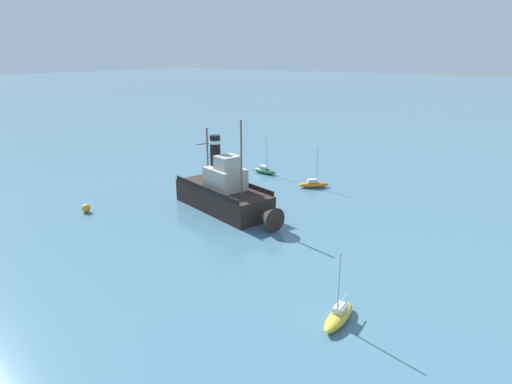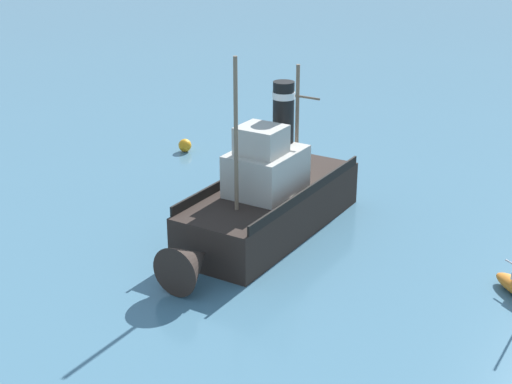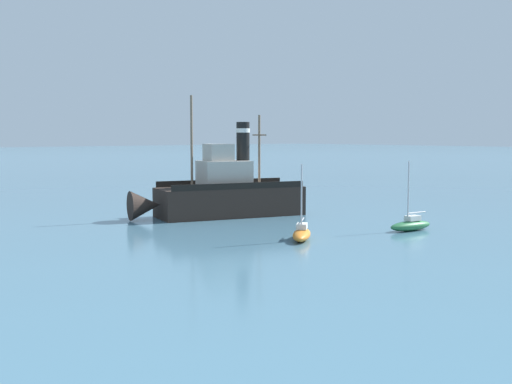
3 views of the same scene
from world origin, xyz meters
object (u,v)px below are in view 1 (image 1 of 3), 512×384
at_px(sailboat_yellow, 339,316).
at_px(sailboat_green, 265,170).
at_px(mooring_buoy, 86,208).
at_px(old_tugboat, 226,194).
at_px(sailboat_orange, 314,184).

distance_m(sailboat_yellow, sailboat_green, 36.15).
bearing_deg(mooring_buoy, sailboat_green, 164.48).
distance_m(old_tugboat, sailboat_yellow, 22.31).
relative_size(sailboat_green, mooring_buoy, 5.50).
bearing_deg(old_tugboat, sailboat_green, -161.03).
xyz_separation_m(old_tugboat, sailboat_green, (-15.00, -5.16, -1.40)).
height_order(old_tugboat, sailboat_yellow, old_tugboat).
height_order(sailboat_orange, mooring_buoy, sailboat_orange).
relative_size(sailboat_yellow, sailboat_orange, 1.00).
relative_size(old_tugboat, sailboat_orange, 3.01).
bearing_deg(sailboat_orange, mooring_buoy, -35.24).
height_order(sailboat_orange, sailboat_green, same).
relative_size(sailboat_orange, sailboat_green, 1.00).
distance_m(old_tugboat, mooring_buoy, 14.71).
height_order(old_tugboat, sailboat_green, old_tugboat).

